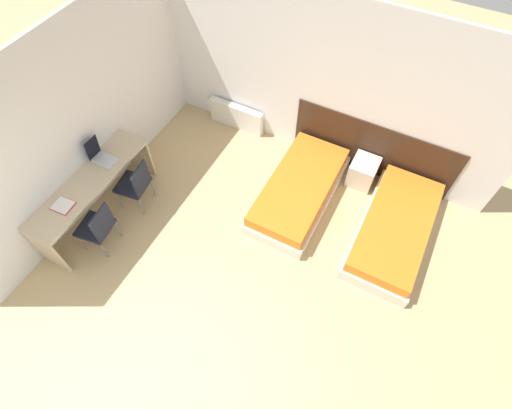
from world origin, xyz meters
TOP-DOWN VIEW (x-y plane):
  - ground_plane at (0.00, 0.00)m, footprint 20.00×20.00m
  - wall_back at (0.00, 4.02)m, footprint 5.84×0.05m
  - wall_left at (-2.44, 2.00)m, footprint 0.05×4.99m
  - headboard_panel at (1.09, 3.98)m, footprint 2.55×0.03m
  - bed_near_window at (0.34, 2.95)m, footprint 0.95×1.99m
  - bed_near_door at (1.84, 2.95)m, footprint 0.95×1.99m
  - nightstand at (1.09, 3.73)m, footprint 0.39×0.44m
  - radiator at (-1.28, 3.90)m, footprint 0.99×0.12m
  - desk at (-2.15, 1.32)m, footprint 0.54×2.01m
  - chair_near_laptop at (-1.75, 1.75)m, footprint 0.48×0.48m
  - chair_near_notebook at (-1.75, 0.92)m, footprint 0.48×0.48m
  - laptop at (-2.24, 1.73)m, footprint 0.35×0.23m
  - open_notebook at (-2.15, 0.86)m, footprint 0.28×0.25m

SIDE VIEW (x-z plane):
  - ground_plane at x=0.00m, z-range 0.00..0.00m
  - bed_near_window at x=0.34m, z-range -0.01..0.39m
  - bed_near_door at x=1.84m, z-range -0.01..0.39m
  - nightstand at x=1.09m, z-range 0.00..0.45m
  - radiator at x=-1.28m, z-range 0.00..0.46m
  - chair_near_laptop at x=-1.75m, z-range 0.05..0.92m
  - chair_near_notebook at x=-1.75m, z-range 0.05..0.92m
  - headboard_panel at x=1.09m, z-range 0.00..0.99m
  - desk at x=-2.15m, z-range 0.22..0.99m
  - open_notebook at x=-2.15m, z-range 0.78..0.80m
  - laptop at x=-2.24m, z-range 0.67..1.03m
  - wall_back at x=0.00m, z-range 0.00..2.70m
  - wall_left at x=-2.44m, z-range 0.00..2.70m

